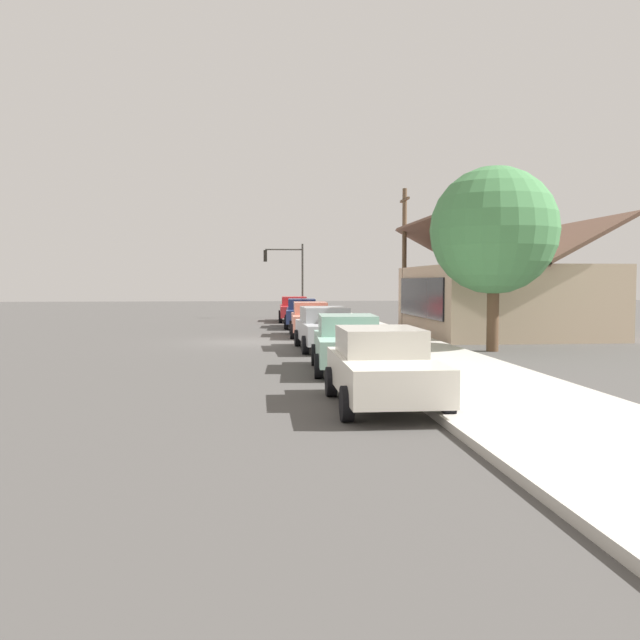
% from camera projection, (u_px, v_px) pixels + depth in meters
% --- Properties ---
extents(ground_plane, '(120.00, 120.00, 0.00)m').
position_uv_depth(ground_plane, '(249.00, 342.00, 28.39)').
color(ground_plane, '#4C4947').
extents(sidewalk_curb, '(60.00, 4.20, 0.16)m').
position_uv_depth(sidewalk_curb, '(380.00, 339.00, 28.93)').
color(sidewalk_curb, beige).
rests_on(sidewalk_curb, ground).
extents(car_cherry, '(4.77, 2.10, 1.59)m').
position_uv_depth(car_cherry, '(294.00, 309.00, 43.05)').
color(car_cherry, red).
rests_on(car_cherry, ground).
extents(car_navy, '(4.85, 2.13, 1.59)m').
position_uv_depth(car_navy, '(302.00, 313.00, 37.31)').
color(car_navy, navy).
rests_on(car_navy, ground).
extents(car_coral, '(4.52, 2.09, 1.59)m').
position_uv_depth(car_coral, '(311.00, 319.00, 31.41)').
color(car_coral, '#EA8C75').
rests_on(car_coral, ground).
extents(car_silver, '(4.83, 2.19, 1.59)m').
position_uv_depth(car_silver, '(326.00, 328.00, 25.22)').
color(car_silver, silver).
rests_on(car_silver, ground).
extents(car_seafoam, '(4.48, 2.22, 1.59)m').
position_uv_depth(car_seafoam, '(348.00, 343.00, 19.15)').
color(car_seafoam, '#9ED1BC').
rests_on(car_seafoam, ground).
extents(car_ivory, '(4.39, 2.10, 1.59)m').
position_uv_depth(car_ivory, '(383.00, 367.00, 13.72)').
color(car_ivory, silver).
rests_on(car_ivory, ground).
extents(storefront_building, '(10.51, 8.10, 5.50)m').
position_uv_depth(storefront_building, '(500.00, 297.00, 32.16)').
color(storefront_building, '#CCB293').
rests_on(storefront_building, ground).
extents(shade_tree, '(4.64, 4.64, 6.74)m').
position_uv_depth(shade_tree, '(494.00, 231.00, 24.35)').
color(shade_tree, brown).
rests_on(shade_tree, ground).
extents(traffic_light_main, '(0.37, 2.79, 5.20)m').
position_uv_depth(traffic_light_main, '(287.00, 268.00, 46.79)').
color(traffic_light_main, '#383833').
rests_on(traffic_light_main, ground).
extents(utility_pole_wooden, '(1.80, 0.24, 7.50)m').
position_uv_depth(utility_pole_wooden, '(404.00, 256.00, 35.70)').
color(utility_pole_wooden, brown).
rests_on(utility_pole_wooden, ground).
extents(fire_hydrant_red, '(0.22, 0.22, 0.71)m').
position_uv_depth(fire_hydrant_red, '(342.00, 327.00, 30.63)').
color(fire_hydrant_red, red).
rests_on(fire_hydrant_red, sidewalk_curb).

